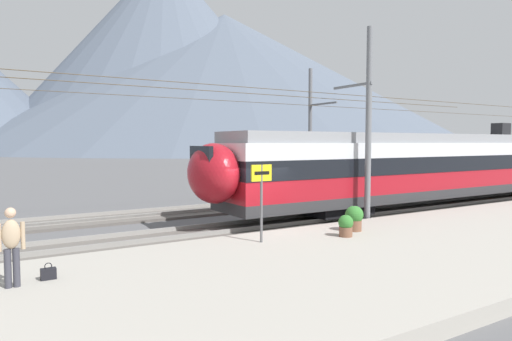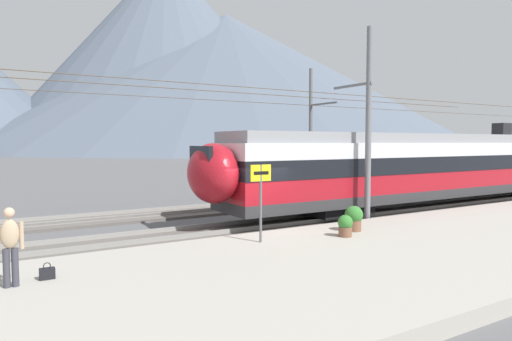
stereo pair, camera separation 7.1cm
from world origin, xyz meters
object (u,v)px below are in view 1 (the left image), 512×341
(train_far_track, at_px, (504,158))
(handbag_beside_passenger, at_px, (48,274))
(catenary_mast_mid, at_px, (366,124))
(potted_plant_platform_edge, at_px, (346,225))
(train_near_platform, at_px, (449,165))
(catenary_mast_far_side, at_px, (312,130))
(platform_sign, at_px, (261,186))
(potted_plant_by_shelter, at_px, (354,217))
(passenger_walking, at_px, (11,243))

(train_far_track, bearing_deg, handbag_beside_passenger, -164.75)
(catenary_mast_mid, xyz_separation_m, potted_plant_platform_edge, (-3.35, -2.50, -3.41))
(train_near_platform, distance_m, handbag_beside_passenger, 20.59)
(catenary_mast_far_side, xyz_separation_m, platform_sign, (-10.54, -10.80, -2.08))
(platform_sign, xyz_separation_m, potted_plant_by_shelter, (3.67, -0.18, -1.26))
(train_near_platform, relative_size, catenary_mast_mid, 0.61)
(train_near_platform, height_order, potted_plant_by_shelter, train_near_platform)
(potted_plant_platform_edge, bearing_deg, train_near_platform, 20.74)
(catenary_mast_far_side, height_order, potted_plant_platform_edge, catenary_mast_far_side)
(catenary_mast_mid, relative_size, catenary_mast_far_side, 1.00)
(train_near_platform, distance_m, platform_sign, 14.49)
(catenary_mast_far_side, xyz_separation_m, passenger_walking, (-17.28, -11.69, -2.87))
(catenary_mast_mid, height_order, platform_sign, catenary_mast_mid)
(train_near_platform, relative_size, potted_plant_by_shelter, 33.76)
(train_far_track, height_order, handbag_beside_passenger, train_far_track)
(train_far_track, bearing_deg, catenary_mast_far_side, 173.12)
(catenary_mast_mid, height_order, handbag_beside_passenger, catenary_mast_mid)
(train_far_track, distance_m, catenary_mast_mid, 23.26)
(train_far_track, relative_size, passenger_walking, 15.22)
(potted_plant_by_shelter, bearing_deg, handbag_beside_passenger, -177.03)
(handbag_beside_passenger, bearing_deg, passenger_walking, -163.79)
(train_near_platform, bearing_deg, handbag_beside_passenger, -168.12)
(train_far_track, distance_m, catenary_mast_far_side, 17.94)
(passenger_walking, distance_m, handbag_beside_passenger, 1.10)
(potted_plant_by_shelter, bearing_deg, catenary_mast_mid, 38.51)
(handbag_beside_passenger, bearing_deg, train_far_track, 15.25)
(train_far_track, xyz_separation_m, handbag_beside_passenger, (-34.28, -9.34, -1.72))
(train_near_platform, bearing_deg, train_far_track, 19.83)
(train_far_track, relative_size, platform_sign, 10.85)
(platform_sign, xyz_separation_m, potted_plant_platform_edge, (2.77, -0.73, -1.36))
(catenary_mast_mid, distance_m, passenger_walking, 13.43)
(handbag_beside_passenger, relative_size, potted_plant_platform_edge, 0.54)
(passenger_walking, relative_size, potted_plant_by_shelter, 1.94)
(handbag_beside_passenger, height_order, potted_plant_by_shelter, potted_plant_by_shelter)
(catenary_mast_mid, xyz_separation_m, passenger_walking, (-12.86, -2.66, -2.85))
(train_far_track, relative_size, catenary_mast_far_side, 0.53)
(train_near_platform, bearing_deg, catenary_mast_mid, -167.40)
(handbag_beside_passenger, bearing_deg, potted_plant_platform_edge, -0.31)
(platform_sign, distance_m, potted_plant_platform_edge, 3.17)
(platform_sign, bearing_deg, handbag_beside_passenger, -173.53)
(catenary_mast_mid, distance_m, platform_sign, 6.69)
(passenger_walking, height_order, potted_plant_platform_edge, passenger_walking)
(catenary_mast_mid, relative_size, passenger_walking, 28.67)
(handbag_beside_passenger, bearing_deg, train_near_platform, 11.88)
(passenger_walking, bearing_deg, train_far_track, 15.27)
(platform_sign, bearing_deg, train_near_platform, 14.15)
(catenary_mast_mid, relative_size, platform_sign, 20.43)
(train_far_track, bearing_deg, potted_plant_platform_edge, -159.77)
(train_near_platform, bearing_deg, passenger_walking, -167.97)
(catenary_mast_far_side, height_order, potted_plant_by_shelter, catenary_mast_far_side)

